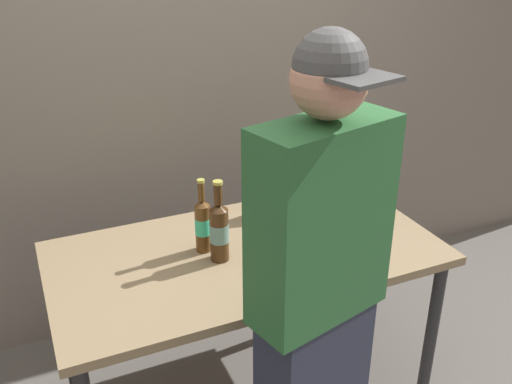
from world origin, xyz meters
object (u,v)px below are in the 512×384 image
(laptop, at_px, (285,214))
(beer_bottle_brown, at_px, (219,230))
(beer_bottle_green, at_px, (203,224))
(person_figure, at_px, (317,302))

(laptop, relative_size, beer_bottle_brown, 1.15)
(laptop, height_order, beer_bottle_green, beer_bottle_green)
(person_figure, bearing_deg, laptop, 70.60)
(beer_bottle_brown, xyz_separation_m, beer_bottle_green, (-0.04, 0.09, -0.01))
(laptop, xyz_separation_m, beer_bottle_brown, (-0.37, -0.16, 0.09))
(laptop, distance_m, beer_bottle_brown, 0.41)
(beer_bottle_brown, height_order, person_figure, person_figure)
(beer_bottle_brown, bearing_deg, beer_bottle_green, 111.43)
(laptop, distance_m, person_figure, 0.77)
(laptop, relative_size, beer_bottle_green, 1.24)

